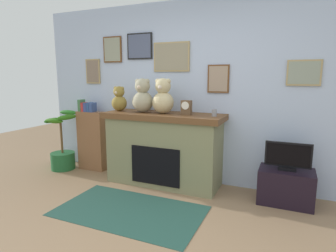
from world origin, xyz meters
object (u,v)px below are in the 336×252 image
(tv_stand, at_px, (286,186))
(teddy_bear_grey, at_px, (119,100))
(fireplace, at_px, (164,148))
(candle_jar, at_px, (214,113))
(potted_plant, at_px, (63,152))
(teddy_bear_brown, at_px, (143,97))
(teddy_bear_tan, at_px, (163,98))
(bookshelf, at_px, (91,139))
(television, at_px, (288,157))
(mantel_clock, at_px, (186,107))

(tv_stand, bearing_deg, teddy_bear_grey, -179.85)
(fireplace, distance_m, teddy_bear_grey, 0.99)
(candle_jar, bearing_deg, potted_plant, -178.21)
(tv_stand, xyz_separation_m, candle_jar, (-0.92, -0.01, 0.86))
(teddy_bear_brown, distance_m, teddy_bear_tan, 0.32)
(bookshelf, bearing_deg, teddy_bear_tan, -4.48)
(tv_stand, relative_size, television, 1.21)
(potted_plant, height_order, mantel_clock, mantel_clock)
(fireplace, xyz_separation_m, teddy_bear_grey, (-0.72, -0.02, 0.68))
(teddy_bear_grey, distance_m, teddy_bear_tan, 0.72)
(potted_plant, bearing_deg, television, 1.39)
(television, xyz_separation_m, teddy_bear_tan, (-1.65, -0.01, 0.66))
(bookshelf, bearing_deg, mantel_clock, -3.60)
(television, relative_size, candle_jar, 5.86)
(fireplace, xyz_separation_m, candle_jar, (0.73, -0.02, 0.56))
(potted_plant, xyz_separation_m, television, (3.47, 0.08, 0.29))
(candle_jar, bearing_deg, bookshelf, 177.10)
(television, bearing_deg, mantel_clock, -179.74)
(teddy_bear_brown, bearing_deg, candle_jar, 0.03)
(television, distance_m, teddy_bear_grey, 2.45)
(fireplace, distance_m, potted_plant, 1.84)
(teddy_bear_grey, bearing_deg, bookshelf, 170.53)
(teddy_bear_tan, bearing_deg, potted_plant, -177.52)
(mantel_clock, bearing_deg, fireplace, 176.82)
(television, bearing_deg, fireplace, 179.54)
(bookshelf, relative_size, teddy_bear_brown, 2.41)
(television, relative_size, teddy_bear_grey, 1.43)
(television, relative_size, teddy_bear_brown, 1.09)
(bookshelf, height_order, candle_jar, bookshelf)
(potted_plant, height_order, tv_stand, potted_plant)
(potted_plant, bearing_deg, bookshelf, 21.80)
(mantel_clock, xyz_separation_m, teddy_bear_brown, (-0.67, 0.00, 0.12))
(candle_jar, bearing_deg, teddy_bear_tan, -179.95)
(mantel_clock, bearing_deg, television, 0.26)
(tv_stand, bearing_deg, teddy_bear_brown, -179.81)
(bookshelf, relative_size, television, 2.21)
(mantel_clock, relative_size, teddy_bear_tan, 0.40)
(teddy_bear_grey, height_order, teddy_bear_tan, teddy_bear_tan)
(potted_plant, distance_m, mantel_clock, 2.32)
(teddy_bear_brown, bearing_deg, teddy_bear_grey, 179.98)
(teddy_bear_brown, bearing_deg, mantel_clock, -0.06)
(bookshelf, bearing_deg, candle_jar, -2.90)
(bookshelf, relative_size, teddy_bear_grey, 3.17)
(tv_stand, bearing_deg, television, -90.00)
(teddy_bear_grey, bearing_deg, fireplace, 1.44)
(bookshelf, xyz_separation_m, potted_plant, (-0.46, -0.19, -0.23))
(potted_plant, relative_size, teddy_bear_brown, 2.02)
(mantel_clock, bearing_deg, candle_jar, 0.20)
(fireplace, height_order, mantel_clock, mantel_clock)
(mantel_clock, bearing_deg, teddy_bear_tan, 179.88)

